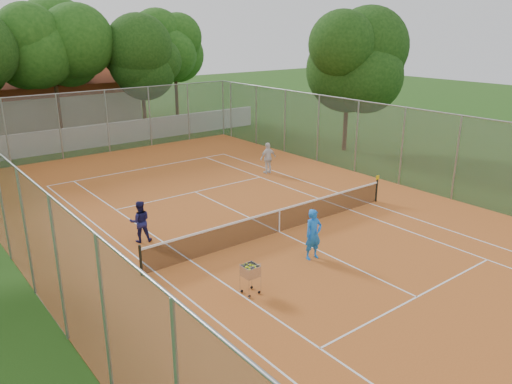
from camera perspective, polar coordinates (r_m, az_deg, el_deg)
ground at (r=19.92m, az=2.67°, el=-4.62°), size 120.00×120.00×0.00m
court_pad at (r=19.92m, az=2.67°, el=-4.60°), size 18.00×34.00×0.02m
court_lines at (r=19.92m, az=2.67°, el=-4.56°), size 10.98×23.78×0.01m
tennis_net at (r=19.73m, az=2.69°, el=-3.26°), size 11.88×0.10×0.98m
perimeter_fence at (r=19.23m, az=2.75°, el=0.87°), size 18.00×34.00×4.00m
boundary_wall at (r=35.69m, az=-17.68°, el=6.15°), size 26.00×0.30×1.50m
clubhouse at (r=44.37m, az=-25.02°, el=9.47°), size 16.40×9.00×4.40m
tropical_trees at (r=37.93m, az=-19.98°, el=13.11°), size 29.00×19.00×10.00m
player_near at (r=17.48m, az=6.57°, el=-4.83°), size 0.71×0.52×1.82m
player_far_left at (r=19.25m, az=-13.11°, el=-3.29°), size 0.95×0.85×1.62m
player_far_right at (r=27.60m, az=1.38°, el=3.91°), size 1.03×0.47×1.73m
ball_hopper at (r=15.33m, az=-0.65°, el=-9.83°), size 0.61×0.61×1.03m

